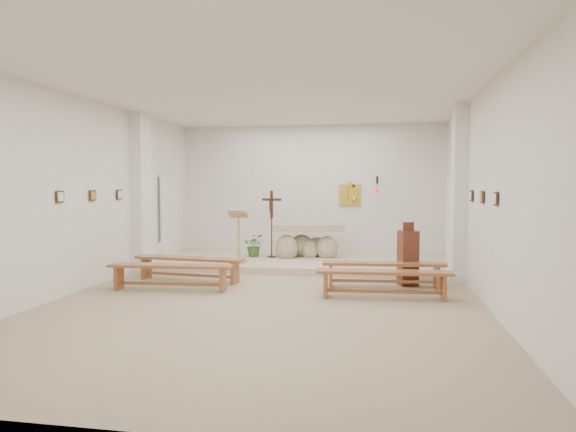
% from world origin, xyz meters
% --- Properties ---
extents(ground, '(7.00, 10.00, 0.00)m').
position_xyz_m(ground, '(0.00, 0.00, 0.00)').
color(ground, tan).
rests_on(ground, ground).
extents(wall_left, '(0.02, 10.00, 3.50)m').
position_xyz_m(wall_left, '(-3.49, 0.00, 1.75)').
color(wall_left, white).
rests_on(wall_left, ground).
extents(wall_right, '(0.02, 10.00, 3.50)m').
position_xyz_m(wall_right, '(3.49, 0.00, 1.75)').
color(wall_right, white).
rests_on(wall_right, ground).
extents(wall_back, '(7.00, 0.02, 3.50)m').
position_xyz_m(wall_back, '(0.00, 4.99, 1.75)').
color(wall_back, white).
rests_on(wall_back, ground).
extents(ceiling, '(7.00, 10.00, 0.02)m').
position_xyz_m(ceiling, '(0.00, 0.00, 3.49)').
color(ceiling, silver).
rests_on(ceiling, wall_back).
extents(sanctuary_platform, '(6.98, 3.00, 0.15)m').
position_xyz_m(sanctuary_platform, '(0.00, 3.50, 0.07)').
color(sanctuary_platform, beige).
rests_on(sanctuary_platform, ground).
extents(pilaster_left, '(0.26, 0.55, 3.50)m').
position_xyz_m(pilaster_left, '(-3.37, 2.00, 1.75)').
color(pilaster_left, white).
rests_on(pilaster_left, ground).
extents(pilaster_right, '(0.26, 0.55, 3.50)m').
position_xyz_m(pilaster_right, '(3.37, 2.00, 1.75)').
color(pilaster_right, white).
rests_on(pilaster_right, ground).
extents(gold_wall_relief, '(0.55, 0.04, 0.55)m').
position_xyz_m(gold_wall_relief, '(1.05, 4.96, 1.65)').
color(gold_wall_relief, gold).
rests_on(gold_wall_relief, wall_back).
extents(sanctuary_lamp, '(0.11, 0.36, 0.44)m').
position_xyz_m(sanctuary_lamp, '(1.75, 4.71, 1.81)').
color(sanctuary_lamp, black).
rests_on(sanctuary_lamp, wall_back).
extents(station_frame_left_front, '(0.03, 0.20, 0.20)m').
position_xyz_m(station_frame_left_front, '(-3.47, -0.80, 1.72)').
color(station_frame_left_front, '#3B241A').
rests_on(station_frame_left_front, wall_left).
extents(station_frame_left_mid, '(0.03, 0.20, 0.20)m').
position_xyz_m(station_frame_left_mid, '(-3.47, 0.20, 1.72)').
color(station_frame_left_mid, '#3B241A').
rests_on(station_frame_left_mid, wall_left).
extents(station_frame_left_rear, '(0.03, 0.20, 0.20)m').
position_xyz_m(station_frame_left_rear, '(-3.47, 1.20, 1.72)').
color(station_frame_left_rear, '#3B241A').
rests_on(station_frame_left_rear, wall_left).
extents(station_frame_right_front, '(0.03, 0.20, 0.20)m').
position_xyz_m(station_frame_right_front, '(3.47, -0.80, 1.72)').
color(station_frame_right_front, '#3B241A').
rests_on(station_frame_right_front, wall_right).
extents(station_frame_right_mid, '(0.03, 0.20, 0.20)m').
position_xyz_m(station_frame_right_mid, '(3.47, 0.20, 1.72)').
color(station_frame_right_mid, '#3B241A').
rests_on(station_frame_right_mid, wall_right).
extents(station_frame_right_rear, '(0.03, 0.20, 0.20)m').
position_xyz_m(station_frame_right_rear, '(3.47, 1.20, 1.72)').
color(station_frame_right_rear, '#3B241A').
rests_on(station_frame_right_rear, wall_right).
extents(radiator_left, '(0.10, 0.85, 0.52)m').
position_xyz_m(radiator_left, '(-3.43, 2.70, 0.27)').
color(radiator_left, silver).
rests_on(radiator_left, ground).
extents(radiator_right, '(0.10, 0.85, 0.52)m').
position_xyz_m(radiator_right, '(3.43, 2.70, 0.27)').
color(radiator_right, silver).
rests_on(radiator_right, ground).
extents(altar, '(1.83, 1.00, 0.89)m').
position_xyz_m(altar, '(0.07, 3.80, 0.49)').
color(altar, beige).
rests_on(altar, sanctuary_platform).
extents(lectern, '(0.46, 0.40, 1.22)m').
position_xyz_m(lectern, '(-1.32, 2.57, 0.75)').
color(lectern, tan).
rests_on(lectern, sanctuary_platform).
extents(crucifix_stand, '(0.49, 0.21, 1.63)m').
position_xyz_m(crucifix_stand, '(-0.76, 3.58, 1.09)').
color(crucifix_stand, '#3A1D12').
rests_on(crucifix_stand, sanctuary_platform).
extents(potted_plant, '(0.56, 0.50, 0.56)m').
position_xyz_m(potted_plant, '(-1.21, 3.63, 0.43)').
color(potted_plant, '#376026').
rests_on(potted_plant, sanctuary_platform).
extents(donation_pedestal, '(0.41, 0.41, 1.21)m').
position_xyz_m(donation_pedestal, '(2.37, 1.37, 0.53)').
color(donation_pedestal, '#562818').
rests_on(donation_pedestal, ground).
extents(bench_left_front, '(2.29, 0.60, 0.48)m').
position_xyz_m(bench_left_front, '(-1.91, 1.04, 0.36)').
color(bench_left_front, brown).
rests_on(bench_left_front, ground).
extents(bench_right_front, '(2.28, 0.56, 0.48)m').
position_xyz_m(bench_right_front, '(1.91, 1.04, 0.36)').
color(bench_right_front, brown).
rests_on(bench_right_front, ground).
extents(bench_left_second, '(2.28, 0.51, 0.48)m').
position_xyz_m(bench_left_second, '(-1.91, 0.10, 0.36)').
color(bench_left_second, brown).
rests_on(bench_left_second, ground).
extents(bench_right_second, '(2.28, 0.50, 0.48)m').
position_xyz_m(bench_right_second, '(1.91, 0.10, 0.36)').
color(bench_right_second, brown).
rests_on(bench_right_second, ground).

